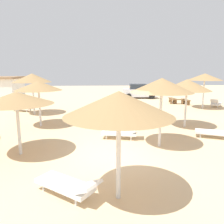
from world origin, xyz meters
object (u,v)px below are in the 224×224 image
at_px(parasol_6, 119,104).
at_px(lounger_6, 68,185).
at_px(parasol_8, 38,86).
at_px(bench_1, 186,101).
at_px(lounger_1, 217,132).
at_px(lounger_3, 122,132).
at_px(parasol_2, 205,77).
at_px(parked_car, 139,91).
at_px(parasol_0, 32,78).
at_px(lounger_2, 216,103).
at_px(beach_cabana, 3,89).
at_px(bench_0, 173,100).
at_px(parasol_9, 16,98).
at_px(lounger_0, 21,107).
at_px(parasol_3, 162,85).
at_px(bench_2, 177,101).
at_px(parasol_1, 187,85).

relative_size(parasol_6, lounger_6, 1.47).
relative_size(parasol_8, bench_1, 1.81).
distance_m(lounger_1, lounger_3, 4.68).
relative_size(parasol_2, parked_car, 0.74).
xyz_separation_m(parasol_0, parasol_8, (1.42, -3.76, -0.33)).
relative_size(lounger_2, lounger_3, 0.90).
distance_m(parasol_0, parked_car, 13.61).
xyz_separation_m(parasol_6, beach_cabana, (-10.33, 18.02, -1.13)).
height_order(lounger_2, parked_car, parked_car).
height_order(parasol_0, beach_cabana, parasol_0).
distance_m(parasol_2, parasol_6, 15.69).
bearing_deg(lounger_2, beach_cabana, 168.58).
bearing_deg(lounger_2, bench_0, 138.32).
relative_size(parasol_9, lounger_3, 1.40).
height_order(parasol_8, lounger_2, parasol_8).
relative_size(lounger_0, bench_1, 1.34).
bearing_deg(lounger_2, lounger_0, -176.64).
xyz_separation_m(parasol_0, lounger_0, (-1.44, 1.30, -2.43)).
bearing_deg(parasol_0, parasol_3, -45.49).
bearing_deg(bench_2, bench_0, 100.46).
height_order(parasol_2, bench_1, parasol_2).
bearing_deg(lounger_3, lounger_0, 133.65).
distance_m(bench_1, beach_cabana, 18.64).
bearing_deg(lounger_3, bench_2, 58.31).
bearing_deg(parked_car, parasol_1, -89.48).
bearing_deg(parasol_6, parked_car, 77.86).
height_order(lounger_2, bench_1, lounger_2).
xyz_separation_m(lounger_3, bench_0, (6.55, 11.60, 0.03)).
relative_size(lounger_2, lounger_6, 0.94).
relative_size(parasol_9, lounger_6, 1.46).
relative_size(parasol_1, bench_1, 1.87).
height_order(lounger_0, parked_car, parked_car).
bearing_deg(lounger_0, lounger_6, -66.53).
bearing_deg(bench_1, bench_0, 131.30).
relative_size(lounger_2, bench_1, 1.20).
relative_size(lounger_2, bench_2, 1.16).
bearing_deg(parasol_3, lounger_0, 135.03).
xyz_separation_m(bench_2, parked_car, (-2.87, 4.89, 0.48)).
height_order(parasol_1, lounger_2, parasol_1).
height_order(lounger_3, bench_0, lounger_3).
distance_m(parasol_0, parasol_6, 12.75).
bearing_deg(lounger_3, parasol_1, 26.52).
bearing_deg(lounger_1, parasol_2, 68.17).
relative_size(lounger_1, bench_1, 1.31).
distance_m(parasol_2, parasol_9, 15.71).
bearing_deg(bench_0, parasol_2, -67.72).
bearing_deg(lounger_0, parked_car, 34.98).
height_order(bench_2, parked_car, parked_car).
bearing_deg(lounger_6, parasol_0, 109.67).
bearing_deg(parasol_0, parked_car, 43.03).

